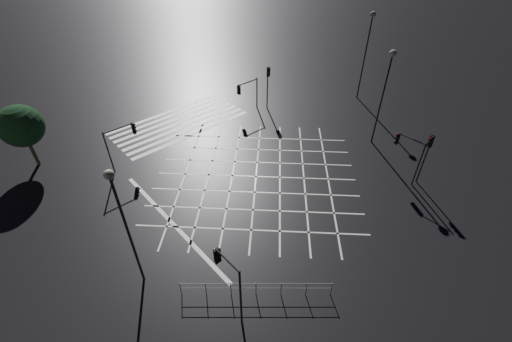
# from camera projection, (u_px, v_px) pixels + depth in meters

# --- Properties ---
(ground_plane) EXTENTS (200.00, 200.00, 0.00)m
(ground_plane) POSITION_uv_depth(u_px,v_px,m) (256.00, 176.00, 27.25)
(ground_plane) COLOR black
(road_markings) EXTENTS (19.27, 24.03, 0.01)m
(road_markings) POSITION_uv_depth(u_px,v_px,m) (205.00, 145.00, 30.86)
(road_markings) COLOR silver
(road_markings) RESTS_ON ground_plane
(traffic_light_nw_main) EXTENTS (0.39, 0.36, 4.28)m
(traffic_light_nw_main) POSITION_uv_depth(u_px,v_px,m) (428.00, 150.00, 24.82)
(traffic_light_nw_main) COLOR black
(traffic_light_nw_main) RESTS_ON ground_plane
(traffic_light_sw_main) EXTENTS (2.69, 0.36, 3.33)m
(traffic_light_sw_main) POSITION_uv_depth(u_px,v_px,m) (246.00, 90.00, 34.33)
(traffic_light_sw_main) COLOR black
(traffic_light_sw_main) RESTS_ON ground_plane
(traffic_light_se_main) EXTENTS (2.63, 0.36, 3.74)m
(traffic_light_se_main) POSITION_uv_depth(u_px,v_px,m) (123.00, 137.00, 26.76)
(traffic_light_se_main) COLOR black
(traffic_light_se_main) RESTS_ON ground_plane
(traffic_light_ne_cross) EXTENTS (0.36, 1.99, 4.32)m
(traffic_light_ne_cross) POSITION_uv_depth(u_px,v_px,m) (227.00, 273.00, 16.38)
(traffic_light_ne_cross) COLOR black
(traffic_light_ne_cross) RESTS_ON ground_plane
(traffic_light_sw_cross) EXTENTS (0.36, 0.39, 4.47)m
(traffic_light_sw_cross) POSITION_uv_depth(u_px,v_px,m) (268.00, 79.00, 34.54)
(traffic_light_sw_cross) COLOR black
(traffic_light_sw_cross) RESTS_ON ground_plane
(traffic_light_nw_cross) EXTENTS (0.36, 2.35, 3.81)m
(traffic_light_nw_cross) POSITION_uv_depth(u_px,v_px,m) (407.00, 148.00, 25.46)
(traffic_light_nw_cross) COLOR black
(traffic_light_nw_cross) RESTS_ON ground_plane
(street_lamp_east) EXTENTS (0.56, 0.56, 8.38)m
(street_lamp_east) POSITION_uv_depth(u_px,v_px,m) (387.00, 77.00, 27.45)
(street_lamp_east) COLOR black
(street_lamp_east) RESTS_ON ground_plane
(street_lamp_west) EXTENTS (0.56, 0.56, 9.03)m
(street_lamp_west) POSITION_uv_depth(u_px,v_px,m) (369.00, 37.00, 34.44)
(street_lamp_west) COLOR black
(street_lamp_west) RESTS_ON ground_plane
(street_lamp_far) EXTENTS (0.49, 0.49, 7.94)m
(street_lamp_far) POSITION_uv_depth(u_px,v_px,m) (121.00, 211.00, 16.40)
(street_lamp_far) COLOR black
(street_lamp_far) RESTS_ON ground_plane
(street_tree_near) EXTENTS (3.31, 3.31, 5.32)m
(street_tree_near) POSITION_uv_depth(u_px,v_px,m) (21.00, 126.00, 26.31)
(street_tree_near) COLOR brown
(street_tree_near) RESTS_ON ground_plane
(pedestrian_railing) EXTENTS (6.19, 5.54, 1.05)m
(pedestrian_railing) POSITION_uv_depth(u_px,v_px,m) (256.00, 287.00, 18.56)
(pedestrian_railing) COLOR #B7B7BC
(pedestrian_railing) RESTS_ON ground_plane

